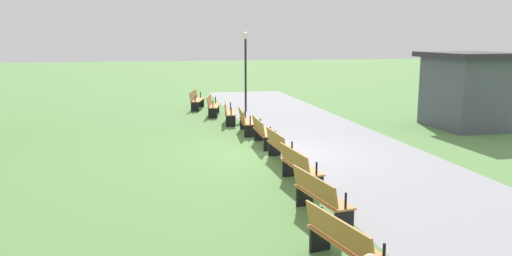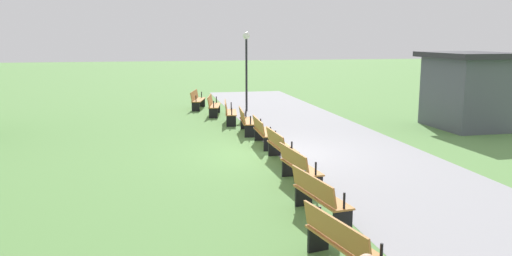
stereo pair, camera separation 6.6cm
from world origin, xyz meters
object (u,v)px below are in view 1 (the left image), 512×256
bench_2 (229,112)px  bench_0 (196,99)px  kiosk (466,89)px  bench_7 (320,195)px  bench_3 (245,120)px  lamp_post (246,56)px  bench_1 (212,105)px  bench_4 (262,131)px  bench_6 (299,166)px  bench_8 (344,242)px  bench_5 (280,146)px

bench_2 → bench_0: bearing=-160.1°
kiosk → bench_7: bearing=-47.5°
bench_3 → lamp_post: 6.02m
bench_1 → lamp_post: 2.94m
bench_1 → bench_2: same height
bench_2 → bench_3: bearing=14.9°
bench_3 → bench_7: 8.98m
bench_2 → bench_4: same height
bench_6 → bench_8: (4.45, -0.65, 0.00)m
bench_2 → kiosk: size_ratio=0.51×
bench_0 → bench_8: size_ratio=1.00×
bench_2 → bench_7: (11.21, 0.00, 0.00)m
bench_1 → bench_8: size_ratio=1.00×
bench_6 → lamp_post: size_ratio=0.48×
bench_5 → kiosk: kiosk is taller
bench_8 → lamp_post: size_ratio=0.49×
bench_1 → bench_3: (4.45, 0.65, 0.00)m
bench_8 → kiosk: (-10.56, 9.16, 1.01)m
bench_1 → bench_0: bearing=-155.1°
bench_1 → bench_5: (8.94, 0.78, 0.00)m
bench_8 → kiosk: 14.01m
lamp_post → bench_3: bearing=-11.0°
bench_2 → bench_5: bearing=11.6°
bench_7 → kiosk: kiosk is taller
bench_2 → lamp_post: lamp_post is taller
bench_8 → lamp_post: bearing=162.5°
bench_0 → kiosk: (7.27, 9.67, 1.01)m
bench_2 → kiosk: kiosk is taller
bench_8 → bench_1: bearing=168.4°
bench_7 → bench_8: 2.25m
bench_7 → bench_8: size_ratio=0.99×
bench_7 → bench_8: (2.22, -0.39, 0.00)m
bench_0 → lamp_post: bearing=78.6°
bench_2 → bench_3: 2.25m
bench_3 → bench_8: same height
bench_1 → bench_3: bearing=19.9°
bench_0 → bench_7: bearing=18.3°
bench_5 → lamp_post: 10.29m
bench_0 → bench_4: same height
bench_0 → bench_4: size_ratio=1.03×
bench_4 → bench_8: size_ratio=0.97×
kiosk → bench_5: bearing=-66.3°
bench_7 → bench_3: bearing=170.0°
bench_6 → bench_8: 4.50m
bench_2 → bench_8: same height
bench_4 → bench_2: bearing=-173.4°
bench_7 → kiosk: (-8.34, 8.77, 1.01)m
bench_1 → bench_6: (11.19, 0.65, 0.00)m
bench_0 → bench_7: (15.61, 0.90, 0.00)m
bench_0 → bench_2: same height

